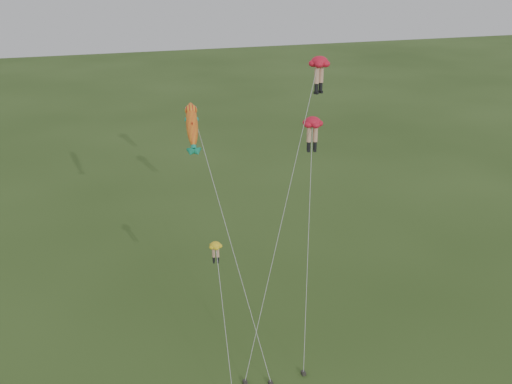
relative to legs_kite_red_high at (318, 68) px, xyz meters
name	(u,v)px	position (x,y,z in m)	size (l,w,h in m)	color
ground	(261,378)	(-7.02, -8.39, -18.78)	(300.00, 300.00, 0.00)	#2D4518
legs_kite_red_high	(318,68)	(0.00, 0.00, 0.00)	(9.51, 9.93, 19.63)	red
legs_kite_red_mid	(312,128)	(-0.82, -1.20, -3.95)	(4.47, 8.93, 15.61)	red
legs_kite_yellow	(216,255)	(-8.94, -4.57, -11.11)	(1.52, 7.97, 8.44)	yellow
fish_kite	(192,126)	(-9.32, -0.36, -3.31)	(3.50, 10.62, 17.10)	#F9A31F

